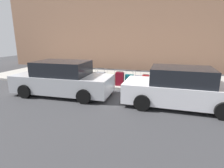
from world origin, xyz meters
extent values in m
plane|color=#333335|center=(0.00, 0.00, 0.00)|extent=(40.00, 40.00, 0.00)
cube|color=#9E9B93|center=(0.00, -2.50, 0.07)|extent=(18.00, 5.00, 0.14)
cube|color=#936B51|center=(0.00, -7.97, 4.49)|extent=(24.00, 3.00, 8.98)
cube|color=maroon|center=(-4.03, -0.48, 0.45)|extent=(0.48, 0.27, 0.63)
cube|color=black|center=(-4.03, -0.48, 0.45)|extent=(0.48, 0.07, 0.64)
cylinder|color=gray|center=(-4.24, -0.47, 0.91)|extent=(0.02, 0.02, 0.29)
cylinder|color=gray|center=(-3.83, -0.50, 0.91)|extent=(0.02, 0.02, 0.29)
cylinder|color=black|center=(-4.03, -0.48, 1.06)|extent=(0.41, 0.05, 0.02)
cylinder|color=black|center=(-4.24, -0.47, 0.16)|extent=(0.04, 0.02, 0.04)
cylinder|color=black|center=(-3.82, -0.50, 0.16)|extent=(0.04, 0.02, 0.04)
cube|color=#59601E|center=(-3.54, -0.43, 0.52)|extent=(0.40, 0.26, 0.76)
cube|color=black|center=(-3.54, -0.43, 0.52)|extent=(0.39, 0.08, 0.77)
cylinder|color=gray|center=(-3.69, -0.44, 0.92)|extent=(0.02, 0.02, 0.04)
cylinder|color=gray|center=(-3.38, -0.41, 0.92)|extent=(0.02, 0.02, 0.04)
cylinder|color=black|center=(-3.54, -0.43, 0.94)|extent=(0.32, 0.05, 0.02)
cylinder|color=black|center=(-3.70, -0.44, 0.16)|extent=(0.05, 0.02, 0.04)
cylinder|color=black|center=(-3.37, -0.41, 0.16)|extent=(0.05, 0.02, 0.04)
cube|color=#9EA0A8|center=(-3.08, -0.47, 0.40)|extent=(0.39, 0.25, 0.53)
cube|color=black|center=(-3.08, -0.47, 0.40)|extent=(0.40, 0.05, 0.54)
cylinder|color=gray|center=(-3.24, -0.47, 0.81)|extent=(0.02, 0.02, 0.29)
cylinder|color=gray|center=(-2.91, -0.47, 0.81)|extent=(0.02, 0.02, 0.29)
cylinder|color=black|center=(-3.08, -0.47, 0.96)|extent=(0.33, 0.03, 0.02)
cylinder|color=black|center=(-3.25, -0.47, 0.16)|extent=(0.04, 0.02, 0.04)
cylinder|color=black|center=(-2.91, -0.47, 0.16)|extent=(0.04, 0.02, 0.04)
cube|color=black|center=(-2.62, -0.49, 0.39)|extent=(0.40, 0.28, 0.51)
cube|color=black|center=(-2.62, -0.49, 0.39)|extent=(0.39, 0.08, 0.52)
cylinder|color=gray|center=(-2.78, -0.47, 0.76)|extent=(0.02, 0.02, 0.23)
cylinder|color=gray|center=(-2.46, -0.50, 0.76)|extent=(0.02, 0.02, 0.23)
cylinder|color=black|center=(-2.62, -0.49, 0.88)|extent=(0.32, 0.05, 0.02)
cylinder|color=black|center=(-2.78, -0.47, 0.16)|extent=(0.05, 0.02, 0.04)
cylinder|color=black|center=(-2.46, -0.50, 0.16)|extent=(0.05, 0.02, 0.04)
cube|color=red|center=(-2.18, -0.38, 0.49)|extent=(0.36, 0.21, 0.70)
cube|color=black|center=(-2.18, -0.38, 0.49)|extent=(0.36, 0.05, 0.71)
cylinder|color=gray|center=(-2.32, -0.37, 0.86)|extent=(0.02, 0.02, 0.04)
cylinder|color=gray|center=(-2.03, -0.39, 0.86)|extent=(0.02, 0.02, 0.04)
cylinder|color=black|center=(-2.18, -0.38, 0.88)|extent=(0.29, 0.04, 0.02)
cylinder|color=black|center=(-2.33, -0.37, 0.16)|extent=(0.04, 0.02, 0.04)
cylinder|color=black|center=(-2.03, -0.39, 0.16)|extent=(0.04, 0.02, 0.04)
cube|color=navy|center=(-1.75, -0.49, 0.44)|extent=(0.37, 0.24, 0.61)
cube|color=black|center=(-1.75, -0.49, 0.44)|extent=(0.36, 0.06, 0.62)
cylinder|color=gray|center=(-1.90, -0.50, 0.89)|extent=(0.02, 0.02, 0.28)
cylinder|color=gray|center=(-1.60, -0.48, 0.89)|extent=(0.02, 0.02, 0.28)
cylinder|color=black|center=(-1.75, -0.49, 1.03)|extent=(0.30, 0.04, 0.02)
cylinder|color=black|center=(-1.90, -0.50, 0.16)|extent=(0.05, 0.02, 0.04)
cylinder|color=black|center=(-1.60, -0.48, 0.16)|extent=(0.05, 0.02, 0.04)
cube|color=#0F606B|center=(-1.27, -0.51, 0.46)|extent=(0.46, 0.25, 0.64)
cube|color=black|center=(-1.27, -0.51, 0.46)|extent=(0.46, 0.05, 0.66)
cylinder|color=gray|center=(-1.47, -0.51, 0.88)|extent=(0.02, 0.02, 0.20)
cylinder|color=gray|center=(-1.08, -0.50, 0.88)|extent=(0.02, 0.02, 0.20)
cylinder|color=black|center=(-1.27, -0.51, 0.98)|extent=(0.39, 0.03, 0.02)
cylinder|color=black|center=(-1.47, -0.51, 0.16)|extent=(0.04, 0.02, 0.04)
cylinder|color=black|center=(-1.07, -0.50, 0.16)|extent=(0.04, 0.02, 0.04)
cube|color=maroon|center=(-0.75, -0.43, 0.52)|extent=(0.45, 0.25, 0.76)
cube|color=black|center=(-0.75, -0.43, 0.52)|extent=(0.46, 0.05, 0.77)
cylinder|color=gray|center=(-0.94, -0.43, 0.92)|extent=(0.02, 0.02, 0.04)
cylinder|color=gray|center=(-0.55, -0.44, 0.92)|extent=(0.02, 0.02, 0.04)
cylinder|color=black|center=(-0.75, -0.43, 0.94)|extent=(0.39, 0.03, 0.02)
cylinder|color=black|center=(-0.95, -0.43, 0.16)|extent=(0.04, 0.02, 0.04)
cylinder|color=black|center=(-0.55, -0.44, 0.16)|extent=(0.04, 0.02, 0.04)
cube|color=#59601E|center=(-0.21, -0.50, 0.46)|extent=(0.50, 0.29, 0.63)
cube|color=black|center=(-0.21, -0.50, 0.46)|extent=(0.50, 0.08, 0.65)
cylinder|color=gray|center=(-0.42, -0.51, 0.91)|extent=(0.02, 0.02, 0.27)
cylinder|color=gray|center=(0.01, -0.48, 0.91)|extent=(0.02, 0.02, 0.27)
cylinder|color=black|center=(-0.21, -0.50, 1.05)|extent=(0.43, 0.05, 0.02)
cylinder|color=black|center=(-0.42, -0.51, 0.16)|extent=(0.05, 0.02, 0.04)
cylinder|color=black|center=(0.01, -0.48, 0.16)|extent=(0.05, 0.02, 0.04)
cube|color=#9EA0A8|center=(0.36, -0.39, 0.50)|extent=(0.49, 0.27, 0.72)
cube|color=black|center=(0.36, -0.39, 0.50)|extent=(0.49, 0.06, 0.74)
cylinder|color=gray|center=(0.14, -0.39, 0.97)|extent=(0.02, 0.02, 0.22)
cylinder|color=gray|center=(0.57, -0.40, 0.97)|extent=(0.02, 0.02, 0.22)
cylinder|color=black|center=(0.36, -0.39, 1.08)|extent=(0.42, 0.04, 0.02)
cylinder|color=black|center=(0.14, -0.39, 0.16)|extent=(0.04, 0.02, 0.04)
cylinder|color=black|center=(0.57, -0.40, 0.16)|extent=(0.04, 0.02, 0.04)
cube|color=black|center=(0.86, -0.44, 0.47)|extent=(0.40, 0.23, 0.66)
cube|color=black|center=(0.86, -0.44, 0.47)|extent=(0.39, 0.07, 0.68)
cylinder|color=gray|center=(0.70, -0.43, 0.91)|extent=(0.02, 0.02, 0.21)
cylinder|color=gray|center=(1.03, -0.46, 0.91)|extent=(0.02, 0.02, 0.21)
cylinder|color=black|center=(0.86, -0.44, 1.02)|extent=(0.33, 0.05, 0.02)
cylinder|color=black|center=(0.70, -0.43, 0.16)|extent=(0.05, 0.02, 0.04)
cylinder|color=black|center=(1.03, -0.46, 0.16)|extent=(0.05, 0.02, 0.04)
cube|color=red|center=(1.31, -0.54, 0.47)|extent=(0.38, 0.28, 0.65)
cube|color=black|center=(1.31, -0.54, 0.47)|extent=(0.37, 0.06, 0.66)
cylinder|color=gray|center=(1.16, -0.54, 0.92)|extent=(0.02, 0.02, 0.26)
cylinder|color=gray|center=(1.46, -0.53, 0.92)|extent=(0.02, 0.02, 0.26)
cylinder|color=black|center=(1.31, -0.54, 1.05)|extent=(0.30, 0.04, 0.02)
cylinder|color=black|center=(1.16, -0.54, 0.16)|extent=(0.04, 0.02, 0.04)
cylinder|color=black|center=(1.47, -0.53, 0.16)|extent=(0.04, 0.02, 0.04)
cylinder|color=red|center=(1.99, -0.46, 0.43)|extent=(0.20, 0.20, 0.58)
sphere|color=red|center=(1.99, -0.46, 0.77)|extent=(0.21, 0.21, 0.21)
cylinder|color=red|center=(2.14, -0.46, 0.46)|extent=(0.09, 0.10, 0.09)
cylinder|color=red|center=(1.84, -0.46, 0.46)|extent=(0.09, 0.10, 0.09)
cylinder|color=brown|center=(2.72, -0.31, 0.51)|extent=(0.11, 0.11, 0.73)
cube|color=silver|center=(-3.78, 1.53, 0.57)|extent=(4.53, 1.93, 0.79)
cube|color=black|center=(-3.78, 1.53, 1.29)|extent=(2.36, 1.76, 0.65)
cylinder|color=black|center=(-2.37, 2.48, 0.32)|extent=(0.64, 0.22, 0.64)
cylinder|color=black|center=(-2.38, 0.56, 0.32)|extent=(0.64, 0.22, 0.64)
cylinder|color=black|center=(-5.17, 2.50, 0.32)|extent=(0.64, 0.22, 0.64)
cylinder|color=black|center=(-5.18, 0.58, 0.32)|extent=(0.64, 0.22, 0.64)
cube|color=#B2B5BA|center=(1.63, 1.53, 0.58)|extent=(4.85, 2.04, 0.82)
cube|color=black|center=(1.63, 1.53, 1.33)|extent=(2.55, 1.81, 0.67)
cylinder|color=black|center=(3.08, 2.53, 0.32)|extent=(0.65, 0.24, 0.64)
cylinder|color=black|center=(3.15, 0.63, 0.32)|extent=(0.65, 0.24, 0.64)
cylinder|color=black|center=(0.11, 2.42, 0.32)|extent=(0.65, 0.24, 0.64)
cylinder|color=black|center=(0.18, 0.53, 0.32)|extent=(0.65, 0.24, 0.64)
camera|label=1|loc=(-3.13, 9.07, 2.74)|focal=28.86mm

